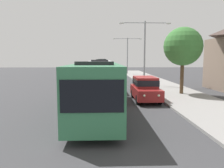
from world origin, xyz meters
name	(u,v)px	position (x,y,z in m)	size (l,w,h in m)	color
bus_lead	(97,85)	(-1.30, 10.75, 1.69)	(2.58, 12.26, 3.21)	#33724C
bus_second_in_line	(100,72)	(-1.30, 23.54, 1.69)	(2.58, 12.38, 3.21)	silver
bus_middle	(102,68)	(-1.30, 37.04, 1.69)	(2.58, 11.19, 3.21)	#33724C
bus_fourth_in_line	(102,65)	(-1.30, 49.68, 1.69)	(2.58, 10.61, 3.21)	silver
bus_rear	(102,64)	(-1.30, 61.90, 1.69)	(2.58, 11.53, 3.21)	#33724C
white_suv	(145,88)	(2.40, 14.03, 1.03)	(1.86, 4.64, 1.90)	maroon
streetlamp_mid	(145,46)	(4.10, 23.75, 4.90)	(6.21, 0.28, 7.65)	gray
streetlamp_far	(127,51)	(4.10, 43.38, 4.81)	(5.99, 0.28, 7.51)	gray
roadside_tree	(183,47)	(6.24, 16.59, 4.40)	(3.44, 3.44, 5.99)	#4C3823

